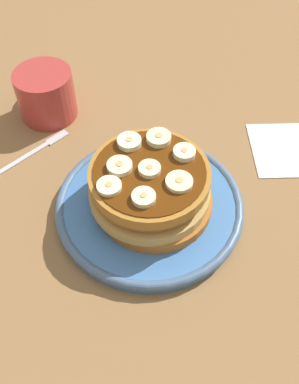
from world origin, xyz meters
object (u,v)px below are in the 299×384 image
Objects in this scene: plate at (150,205)px; banana_slice_0 at (151,169)px; pancake_stack at (151,188)px; banana_slice_7 at (144,197)px; fork at (36,150)px; banana_slice_2 at (184,153)px; napkin at (289,149)px; coffee_mug at (46,92)px; banana_slice_6 at (129,142)px; banana_slice_5 at (179,182)px; banana_slice_3 at (159,138)px; banana_slice_4 at (109,186)px; banana_slice_1 at (120,166)px.

plate is 9.10× the size of banana_slice_0.
banana_slice_7 reaches higher than pancake_stack.
pancake_stack is 20.75cm from fork.
banana_slice_2 is 0.25× the size of napkin.
banana_slice_0 is 4.85cm from banana_slice_2.
napkin is at bearing -63.91° from banana_slice_7.
banana_slice_7 is at bearing -156.94° from coffee_mug.
banana_slice_6 is (4.91, 1.90, 0.04)cm from banana_slice_0.
plate is 7.62× the size of banana_slice_5.
pancake_stack is 6.34cm from banana_slice_6.
banana_slice_3 is 1.03× the size of banana_slice_6.
napkin is at bearing -71.17° from banana_slice_4.
napkin is at bearing -112.57° from coffee_mug.
banana_slice_5 reaches higher than napkin.
fork is at bearing 47.50° from plate.
banana_slice_4 reaches higher than fork.
banana_slice_2 and banana_slice_6 have the same top height.
banana_slice_5 is (-7.35, -1.04, -0.10)cm from banana_slice_3.
banana_slice_0 and banana_slice_1 have the same top height.
banana_slice_4 is at bearing -162.59° from coffee_mug.
banana_slice_0 is 5.26cm from banana_slice_6.
plate is 8.82× the size of banana_slice_2.
banana_slice_7 is at bearing -157.90° from banana_slice_1.
napkin is at bearing -72.32° from banana_slice_2.
banana_slice_5 is (-2.38, -2.85, 3.39)cm from pancake_stack.
coffee_mug is (22.06, 12.62, -0.91)cm from pancake_stack.
banana_slice_5 is at bearing -118.53° from banana_slice_1.
banana_slice_2 is at bearing -45.12° from banana_slice_7.
banana_slice_2 is 7.00cm from banana_slice_6.
banana_slice_3 and banana_slice_7 have the same top height.
pancake_stack is 3.43cm from banana_slice_0.
plate is 7.97× the size of banana_slice_1.
banana_slice_0 reaches higher than coffee_mug.
banana_slice_4 is at bearing 108.32° from banana_slice_0.
banana_slice_0 is at bearing -20.96° from banana_slice_7.
banana_slice_1 reaches higher than pancake_stack.
banana_slice_5 is at bearing 160.26° from banana_slice_2.
coffee_mug is at bearing 40.18° from banana_slice_3.
banana_slice_6 is at bearing 90.51° from banana_slice_3.
banana_slice_1 reaches higher than fork.
banana_slice_1 is (1.13, 3.61, 3.45)cm from pancake_stack.
coffee_mug is (17.08, 14.42, -4.40)cm from banana_slice_3.
banana_slice_0 is 0.97× the size of banana_slice_7.
banana_slice_2 is 24.00cm from fork.
banana_slice_2 reaches higher than pancake_stack.
banana_slice_7 is at bearing 134.88° from banana_slice_2.
banana_slice_7 is at bearing 116.09° from napkin.
plate is at bearing 50.69° from banana_slice_5.
banana_slice_0 and banana_slice_7 have the same top height.
banana_slice_6 reaches higher than napkin.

